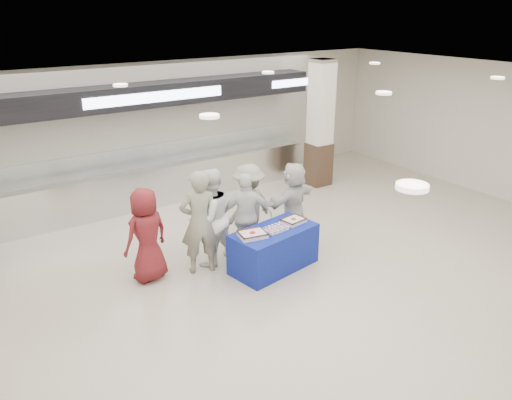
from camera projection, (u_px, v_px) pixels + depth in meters
ground at (299, 304)px, 7.86m from camera, size 14.00×14.00×0.00m
serving_line at (155, 155)px, 11.60m from camera, size 8.70×0.85×2.80m
column_right at (320, 127)px, 12.64m from camera, size 0.55×0.55×3.20m
display_table at (274, 249)px, 8.83m from camera, size 1.65×1.01×0.75m
sheet_cake_left at (253, 234)px, 8.41m from camera, size 0.51×0.43×0.10m
sheet_cake_right at (294, 220)px, 8.97m from camera, size 0.44×0.37×0.09m
cupcake_tray at (275, 229)px, 8.65m from camera, size 0.41×0.33×0.06m
civilian_maroon at (147, 235)px, 8.32m from camera, size 0.90×0.69×1.64m
soldier_a at (199, 222)px, 8.54m from camera, size 0.77×0.61×1.86m
chef_tall at (210, 218)px, 8.82m from camera, size 1.00×0.85×1.79m
chef_short at (247, 216)px, 9.09m from camera, size 1.03×0.76×1.63m
soldier_b at (249, 207)px, 9.44m from camera, size 1.18×0.82×1.68m
civilian_white at (293, 202)px, 9.81m from camera, size 1.55×0.79×1.60m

